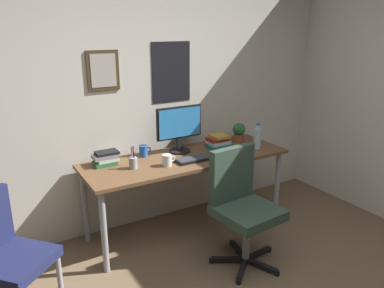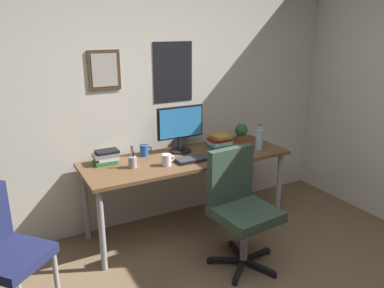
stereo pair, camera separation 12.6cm
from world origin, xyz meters
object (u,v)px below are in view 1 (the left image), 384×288
Objects in this scene: office_chair at (241,201)px; pen_cup at (133,162)px; coffee_mug_far at (167,160)px; potted_plant at (239,132)px; water_bottle at (257,138)px; book_stack_left at (106,158)px; keyboard at (198,158)px; monitor at (179,127)px; computer_mouse at (225,152)px; coffee_mug_near at (144,151)px; book_stack_right at (219,141)px; side_chair at (5,251)px.

pen_cup is at bearing 135.69° from office_chair.
coffee_mug_far is 1.00m from potted_plant.
book_stack_left is at bearing 167.35° from water_bottle.
water_bottle is (0.66, -0.02, 0.09)m from keyboard.
monitor is 0.49m from computer_mouse.
office_chair reaches higher than coffee_mug_near.
book_stack_right reaches higher than book_stack_left.
coffee_mug_far is at bearing -162.87° from book_stack_right.
coffee_mug_far is (-0.31, 0.00, 0.04)m from keyboard.
side_chair reaches higher than book_stack_left.
office_chair is 1.20m from book_stack_left.
office_chair reaches higher than book_stack_right.
office_chair reaches higher than potted_plant.
computer_mouse is 0.44× the size of water_bottle.
computer_mouse is (0.30, 0.01, 0.01)m from keyboard.
potted_plant is at bearing -3.60° from coffee_mug_near.
book_stack_right is (0.67, 0.21, 0.01)m from coffee_mug_far.
monitor reaches higher than water_bottle.
monitor is 1.82× the size of water_bottle.
monitor is 2.30× the size of pen_cup.
side_chair is 2.08m from book_stack_right.
book_stack_left reaches higher than coffee_mug_near.
coffee_mug_near is 0.57× the size of pen_cup.
book_stack_right reaches higher than computer_mouse.
side_chair reaches higher than coffee_mug_far.
book_stack_left is (-0.75, 0.29, 0.05)m from keyboard.
book_stack_left is (-1.05, 0.28, 0.04)m from computer_mouse.
pen_cup is 0.92× the size of book_stack_left.
water_bottle is at bearing 41.90° from office_chair.
coffee_mug_far is at bearing -164.75° from potted_plant.
coffee_mug_far is (1.33, 0.32, 0.28)m from side_chair.
monitor is 0.44m from coffee_mug_far.
book_stack_right reaches higher than keyboard.
side_chair is 1.16m from pen_cup.
potted_plant is at bearing 91.14° from water_bottle.
pen_cup is (-0.65, 0.64, 0.25)m from office_chair.
side_chair is 3.99× the size of book_stack_right.
coffee_mug_near is 0.95× the size of coffee_mug_far.
potted_plant is at bearing 54.44° from office_chair.
water_bottle is 0.97m from coffee_mug_far.
side_chair reaches higher than computer_mouse.
water_bottle is 1.10m from coffee_mug_near.
potted_plant is 0.89× the size of book_stack_right.
pen_cup is at bearing 174.82° from computer_mouse.
water_bottle reaches higher than computer_mouse.
pen_cup is (-0.55, -0.19, -0.19)m from monitor.
office_chair is at bearing -111.03° from book_stack_right.
water_bottle is at bearing -38.05° from book_stack_right.
book_stack_left is at bearing -174.57° from coffee_mug_near.
water_bottle is (0.69, -0.31, -0.13)m from monitor.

